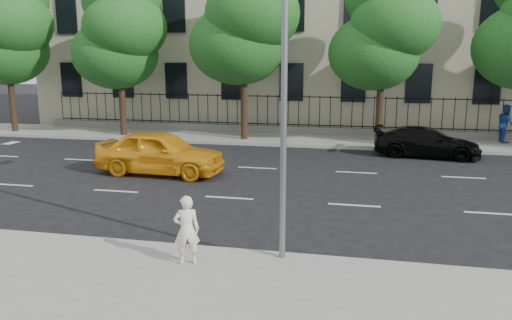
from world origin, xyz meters
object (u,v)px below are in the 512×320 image
(black_sedan, at_px, (427,142))
(yellow_taxi, at_px, (160,152))
(woman_near, at_px, (187,230))
(street_light, at_px, (289,26))

(black_sedan, bearing_deg, yellow_taxi, 124.87)
(yellow_taxi, height_order, woman_near, yellow_taxi)
(street_light, xyz_separation_m, black_sedan, (4.58, 12.65, -4.47))
(street_light, height_order, woman_near, street_light)
(yellow_taxi, bearing_deg, street_light, -135.94)
(yellow_taxi, distance_m, black_sedan, 11.98)
(street_light, bearing_deg, woman_near, -146.57)
(street_light, relative_size, woman_near, 5.32)
(woman_near, bearing_deg, yellow_taxi, -87.12)
(yellow_taxi, xyz_separation_m, black_sedan, (10.56, 5.66, -0.17))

